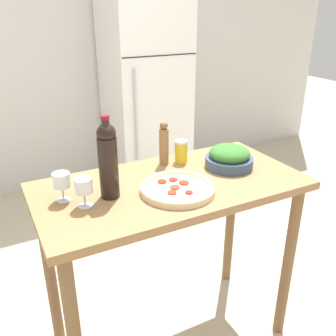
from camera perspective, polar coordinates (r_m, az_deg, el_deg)
The scene contains 11 objects.
ground_plane at distance 2.27m, azimuth 0.39°, elevation -23.98°, with size 14.00×14.00×0.00m, color #BCAD93.
wall_back at distance 3.69m, azimuth -16.79°, elevation 16.81°, with size 6.40×0.06×2.60m.
refrigerator at distance 3.61m, azimuth -3.46°, elevation 11.06°, with size 0.70×0.68×1.79m.
prep_counter at distance 1.77m, azimuth 0.46°, elevation -6.63°, with size 1.22×0.62×0.94m.
wine_bottle at distance 1.53m, azimuth -9.15°, elevation 1.34°, with size 0.08×0.08×0.35m.
wine_glass_near at distance 1.50m, azimuth -12.76°, elevation -2.88°, with size 0.07×0.07×0.12m.
wine_glass_far at distance 1.57m, azimuth -15.90°, elevation -2.02°, with size 0.07×0.07×0.12m.
pepper_mill at distance 1.86m, azimuth -0.63°, elevation 3.69°, with size 0.05×0.05×0.22m.
salad_bowl at distance 1.87m, azimuth 9.31°, elevation 1.61°, with size 0.24×0.24×0.11m.
homemade_pizza at distance 1.61m, azimuth 1.45°, elevation -3.10°, with size 0.33×0.33×0.03m.
salt_canister at distance 1.91m, azimuth 2.01°, elevation 2.57°, with size 0.07×0.07×0.12m.
Camera 1 is at (-0.72, -1.35, 1.68)m, focal length 40.00 mm.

